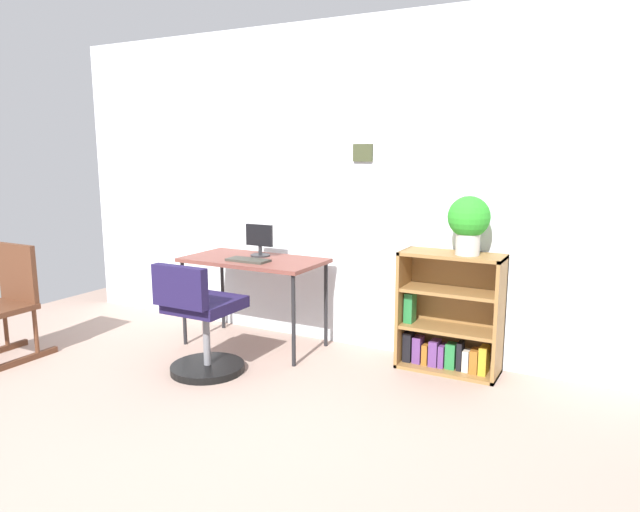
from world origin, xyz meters
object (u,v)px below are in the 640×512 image
(keyboard, at_px, (248,260))
(potted_plant_on_shelf, at_px, (469,221))
(bookshelf_low, at_px, (449,318))
(rocking_chair, at_px, (7,302))
(office_chair, at_px, (201,325))
(monitor, at_px, (260,240))
(desk, at_px, (254,265))

(keyboard, xyz_separation_m, potted_plant_on_shelf, (1.59, 0.30, 0.36))
(keyboard, xyz_separation_m, bookshelf_low, (1.47, 0.36, -0.35))
(potted_plant_on_shelf, bearing_deg, rocking_chair, -157.22)
(office_chair, xyz_separation_m, potted_plant_on_shelf, (1.60, 0.86, 0.72))
(rocking_chair, bearing_deg, monitor, 39.91)
(bookshelf_low, bearing_deg, desk, -171.11)
(desk, height_order, potted_plant_on_shelf, potted_plant_on_shelf)
(keyboard, xyz_separation_m, rocking_chair, (-1.49, -0.99, -0.28))
(monitor, bearing_deg, rocking_chair, -140.09)
(keyboard, height_order, office_chair, office_chair)
(bookshelf_low, bearing_deg, office_chair, -148.24)
(bookshelf_low, bearing_deg, keyboard, -166.36)
(rocking_chair, relative_size, potted_plant_on_shelf, 2.14)
(office_chair, xyz_separation_m, bookshelf_low, (1.48, 0.92, 0.01))
(rocking_chair, distance_m, potted_plant_on_shelf, 3.40)
(desk, xyz_separation_m, office_chair, (0.02, -0.68, -0.30))
(monitor, distance_m, office_chair, 0.92)
(keyboard, bearing_deg, bookshelf_low, 13.64)
(monitor, xyz_separation_m, bookshelf_low, (1.51, 0.14, -0.47))
(potted_plant_on_shelf, bearing_deg, bookshelf_low, 156.18)
(office_chair, relative_size, potted_plant_on_shelf, 2.02)
(monitor, distance_m, rocking_chair, 1.93)
(desk, bearing_deg, monitor, 94.96)
(desk, height_order, office_chair, office_chair)
(monitor, relative_size, office_chair, 0.32)
(desk, relative_size, office_chair, 1.37)
(office_chair, bearing_deg, potted_plant_on_shelf, 28.37)
(desk, xyz_separation_m, potted_plant_on_shelf, (1.62, 0.18, 0.42))
(desk, height_order, rocking_chair, rocking_chair)
(monitor, height_order, office_chair, monitor)
(monitor, height_order, bookshelf_low, monitor)
(desk, xyz_separation_m, rocking_chair, (-1.46, -1.11, -0.22))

